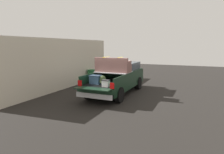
# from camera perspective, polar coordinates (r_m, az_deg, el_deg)

# --- Properties ---
(ground_plane) EXTENTS (40.00, 40.00, 0.00)m
(ground_plane) POSITION_cam_1_polar(r_m,az_deg,el_deg) (12.20, 1.12, -4.71)
(ground_plane) COLOR black
(pickup_truck) EXTENTS (6.05, 2.06, 2.23)m
(pickup_truck) POSITION_cam_1_polar(r_m,az_deg,el_deg) (12.34, 1.75, -0.09)
(pickup_truck) COLOR black
(pickup_truck) RESTS_ON ground_plane
(building_facade) EXTENTS (11.20, 0.36, 3.33)m
(building_facade) POSITION_cam_1_polar(r_m,az_deg,el_deg) (14.11, -12.94, 3.78)
(building_facade) COLOR beige
(building_facade) RESTS_ON ground_plane
(trash_can) EXTENTS (0.60, 0.60, 0.98)m
(trash_can) POSITION_cam_1_polar(r_m,az_deg,el_deg) (16.08, -5.96, 0.37)
(trash_can) COLOR #1E592D
(trash_can) RESTS_ON ground_plane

